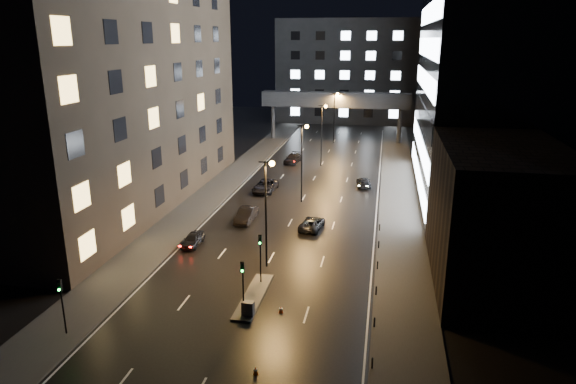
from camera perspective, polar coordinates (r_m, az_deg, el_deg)
name	(u,v)px	position (r m, az deg, el deg)	size (l,w,h in m)	color
ground	(314,178)	(78.18, 2.93, 1.54)	(160.00, 160.00, 0.00)	black
sidewalk_left	(226,182)	(76.15, -6.95, 1.08)	(5.00, 110.00, 0.15)	#383533
sidewalk_right	(398,191)	(72.72, 12.18, 0.07)	(5.00, 110.00, 0.15)	#383533
building_left	(112,42)	(67.25, -19.00, 15.48)	(15.00, 48.00, 40.00)	#2D2319
building_right_low	(498,215)	(47.12, 22.26, -2.43)	(10.00, 18.00, 12.00)	black
building_right_glass	(513,21)	(72.33, 23.71, 17.02)	(20.00, 36.00, 45.00)	black
building_far	(347,71)	(133.40, 6.58, 13.21)	(34.00, 14.00, 25.00)	#333335
skybridge	(335,100)	(105.96, 5.29, 10.10)	(30.00, 3.00, 10.00)	#333335
median_island	(254,296)	(43.19, -3.83, -11.47)	(1.60, 8.00, 0.15)	#383533
traffic_signal_near	(260,250)	(44.06, -3.09, -6.51)	(0.28, 0.34, 4.40)	black
traffic_signal_far	(243,279)	(39.23, -5.03, -9.61)	(0.28, 0.34, 4.40)	black
traffic_signal_corner	(62,298)	(40.06, -23.86, -10.75)	(0.28, 0.34, 4.40)	black
bollard_row	(377,278)	(45.86, 9.85, -9.40)	(0.12, 25.12, 0.90)	black
streetlight_near	(268,200)	(46.09, -2.29, -0.91)	(1.45, 0.50, 10.15)	black
streetlight_mid_a	(303,153)	(65.08, 1.68, 4.34)	(1.45, 0.50, 10.15)	black
streetlight_mid_b	(323,127)	(84.53, 3.87, 7.19)	(1.45, 0.50, 10.15)	black
streetlight_far	(335,111)	(104.20, 5.24, 8.97)	(1.45, 0.50, 10.15)	black
car_away_a	(193,239)	(53.71, -10.52, -5.20)	(1.55, 3.86, 1.32)	black
car_away_b	(246,215)	(59.76, -4.65, -2.52)	(1.70, 4.89, 1.61)	black
car_away_c	(265,186)	(71.16, -2.54, 0.68)	(2.65, 5.74, 1.59)	black
car_away_d	(293,158)	(87.71, 0.54, 3.75)	(2.10, 5.17, 1.50)	black
car_toward_a	(312,223)	(57.33, 2.69, -3.50)	(2.15, 4.67, 1.30)	black
car_toward_b	(364,182)	(74.22, 8.41, 1.08)	(1.85, 4.55, 1.32)	black
utility_cabinet	(248,308)	(40.16, -4.47, -12.77)	(0.91, 0.55, 1.13)	#4E4E51
cone_a	(281,309)	(40.83, -0.80, -12.92)	(0.36, 0.36, 0.52)	#FD510D
cone_b	(256,371)	(34.42, -3.62, -19.19)	(0.34, 0.34, 0.56)	orange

